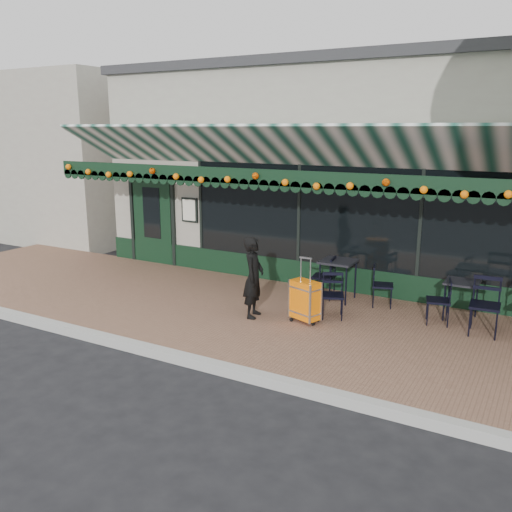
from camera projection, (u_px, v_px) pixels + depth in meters
The scene contains 14 objects.
ground at pixel (241, 375), 7.41m from camera, with size 80.00×80.00×0.00m, color black.
sidewalk at pixel (302, 325), 9.08m from camera, with size 18.00×4.00×0.15m, color brown.
curb at pixel (238, 373), 7.32m from camera, with size 18.00×0.16×0.15m, color #9E9E99.
restaurant_building at pixel (401, 170), 13.53m from camera, with size 12.00×9.60×4.50m.
neighbor_building_left at pixel (48, 153), 19.83m from camera, with size 12.00×8.00×4.80m, color #9E9B8B.
woman at pixel (254, 277), 9.13m from camera, with size 0.51×0.33×1.39m, color black.
suitcase at pixel (305, 301), 8.95m from camera, with size 0.54×0.41×1.10m.
cafe_table_a at pixel (462, 285), 9.03m from camera, with size 0.54×0.54×0.66m.
cafe_table_b at pixel (338, 264), 10.05m from camera, with size 0.61×0.61×0.76m.
chair_a_left at pixel (438, 301), 8.86m from camera, with size 0.39×0.39×0.77m, color black, non-canonical shape.
chair_a_front at pixel (485, 306), 8.37m from camera, with size 0.46×0.46×0.92m, color black, non-canonical shape.
chair_b_left at pixel (324, 277), 10.21m from camera, with size 0.41×0.41×0.82m, color black, non-canonical shape.
chair_b_right at pixel (383, 286), 9.74m from camera, with size 0.38×0.38×0.76m, color black, non-canonical shape.
chair_b_front at pixel (333, 296), 9.14m from camera, with size 0.39×0.39×0.77m, color black, non-canonical shape.
Camera 1 is at (3.52, -5.85, 3.30)m, focal length 38.00 mm.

